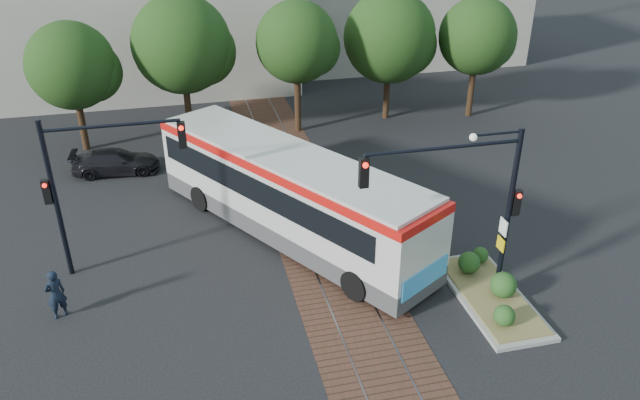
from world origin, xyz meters
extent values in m
plane|color=black|center=(0.00, 0.00, 0.00)|extent=(120.00, 120.00, 0.00)
cube|color=#522F25|center=(0.00, 4.00, 0.01)|extent=(3.60, 40.00, 0.01)
cube|color=slate|center=(-0.75, 4.00, 0.01)|extent=(0.06, 40.00, 0.01)
cube|color=slate|center=(0.75, 4.00, 0.01)|extent=(0.06, 40.00, 0.01)
cylinder|color=#382314|center=(-10.00, 16.00, 1.43)|extent=(0.36, 0.36, 2.86)
sphere|color=#153310|center=(-10.00, 16.00, 4.51)|extent=(4.40, 4.40, 4.40)
cylinder|color=#382314|center=(-4.50, 16.80, 1.56)|extent=(0.36, 0.36, 3.12)
sphere|color=#153310|center=(-4.50, 16.80, 5.07)|extent=(5.20, 5.20, 5.20)
cylinder|color=#382314|center=(1.50, 16.00, 1.69)|extent=(0.36, 0.36, 3.39)
sphere|color=#153310|center=(1.50, 16.00, 5.04)|extent=(4.40, 4.40, 4.40)
cylinder|color=#382314|center=(7.00, 16.80, 1.43)|extent=(0.36, 0.36, 2.86)
sphere|color=#153310|center=(7.00, 16.80, 4.81)|extent=(5.20, 5.20, 5.20)
cylinder|color=#382314|center=(12.00, 16.00, 1.56)|extent=(0.36, 0.36, 3.12)
sphere|color=#153310|center=(12.00, 16.00, 4.77)|extent=(4.40, 4.40, 4.40)
cube|color=#ADA899|center=(-8.00, 28.00, 4.00)|extent=(22.00, 12.00, 8.00)
cube|color=#ADA899|center=(12.00, 30.00, 3.50)|extent=(18.00, 10.00, 7.00)
cube|color=#404042|center=(-1.16, 4.87, 0.61)|extent=(9.36, 12.87, 0.78)
cube|color=silver|center=(-1.16, 4.87, 2.06)|extent=(9.38, 12.88, 2.12)
cube|color=black|center=(-1.33, 5.16, 2.40)|extent=(8.74, 11.77, 1.00)
cube|color=red|center=(-1.16, 4.87, 3.29)|extent=(9.42, 12.90, 0.33)
cube|color=silver|center=(-1.16, 4.87, 3.51)|extent=(9.07, 12.45, 0.16)
cube|color=black|center=(2.25, -0.69, 2.51)|extent=(1.59, 1.05, 1.00)
cube|color=#369BDA|center=(2.35, -0.85, 1.17)|extent=(2.13, 1.34, 0.78)
cube|color=orange|center=(0.66, 4.68, 1.39)|extent=(2.68, 4.32, 1.23)
cylinder|color=black|center=(0.25, 0.11, 0.56)|extent=(0.92, 1.15, 1.12)
cylinder|color=black|center=(2.44, 1.45, 0.56)|extent=(0.92, 1.15, 1.12)
cylinder|color=black|center=(-4.46, 7.82, 0.56)|extent=(0.92, 1.15, 1.12)
cylinder|color=black|center=(-2.27, 9.16, 0.56)|extent=(0.92, 1.15, 1.12)
cube|color=gray|center=(4.80, -1.00, 0.07)|extent=(2.20, 5.20, 0.15)
cube|color=olive|center=(4.80, -1.00, 0.19)|extent=(1.90, 4.80, 0.08)
sphere|color=#1E4719|center=(4.40, -2.60, 0.58)|extent=(0.70, 0.70, 0.70)
sphere|color=#1E4719|center=(5.10, -1.20, 0.68)|extent=(0.90, 0.90, 0.90)
sphere|color=#1E4719|center=(4.60, 0.40, 0.63)|extent=(0.80, 0.80, 0.80)
sphere|color=#1E4719|center=(5.30, 0.90, 0.53)|extent=(0.60, 0.60, 0.60)
cylinder|color=black|center=(5.10, -0.80, 3.21)|extent=(0.18, 0.18, 6.00)
cylinder|color=black|center=(2.60, -0.80, 5.81)|extent=(5.00, 0.12, 0.12)
cube|color=black|center=(0.10, -0.80, 5.26)|extent=(0.28, 0.22, 0.95)
sphere|color=#FF190C|center=(0.10, -0.94, 5.56)|extent=(0.18, 0.18, 0.18)
cube|color=black|center=(5.32, -0.80, 3.61)|extent=(0.26, 0.20, 0.90)
sphere|color=#FF190C|center=(5.32, -0.93, 3.92)|extent=(0.16, 0.16, 0.16)
cube|color=white|center=(4.92, -0.92, 2.81)|extent=(0.04, 0.45, 0.55)
cube|color=yellow|center=(4.92, -0.92, 2.17)|extent=(0.04, 0.45, 0.45)
cylinder|color=black|center=(4.30, -0.80, 6.12)|extent=(1.60, 0.08, 0.08)
sphere|color=silver|center=(3.50, -0.80, 6.06)|extent=(0.24, 0.24, 0.24)
cylinder|color=black|center=(-9.50, 4.00, 3.00)|extent=(0.18, 0.18, 6.00)
cylinder|color=black|center=(-7.25, 4.00, 5.60)|extent=(4.50, 0.12, 0.12)
cube|color=black|center=(-5.00, 4.00, 5.05)|extent=(0.28, 0.22, 0.95)
sphere|color=#FF190C|center=(-5.00, 3.86, 5.35)|extent=(0.18, 0.18, 0.18)
cube|color=black|center=(-9.72, 4.00, 3.40)|extent=(0.26, 0.20, 0.90)
sphere|color=#FF190C|center=(-9.72, 3.87, 3.70)|extent=(0.16, 0.16, 0.16)
imported|color=black|center=(-9.59, 1.45, 0.90)|extent=(0.78, 0.69, 1.79)
imported|color=black|center=(-8.28, 12.56, 0.60)|extent=(4.21, 1.91, 1.19)
camera|label=1|loc=(-5.01, -16.64, 13.17)|focal=35.00mm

